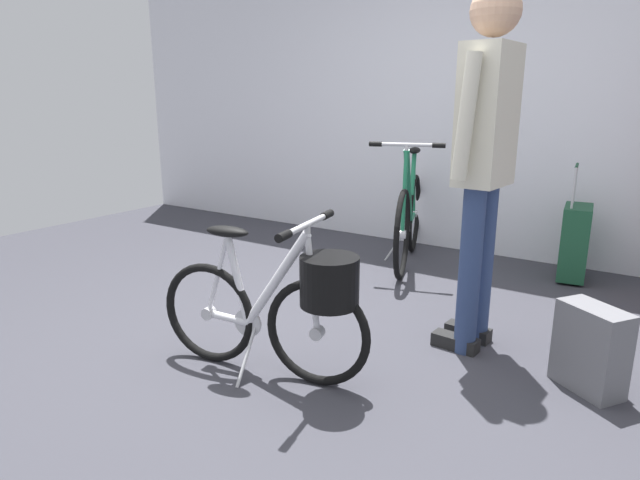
% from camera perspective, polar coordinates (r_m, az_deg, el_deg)
% --- Properties ---
extents(ground_plane, '(7.56, 7.56, 0.00)m').
position_cam_1_polar(ground_plane, '(2.85, -2.35, -11.73)').
color(ground_plane, '#38383F').
extents(back_wall, '(7.56, 0.10, 2.87)m').
position_cam_1_polar(back_wall, '(4.74, 15.63, 16.15)').
color(back_wall, silver).
rests_on(back_wall, ground_plane).
extents(folding_bike_foreground, '(1.08, 0.53, 0.77)m').
position_cam_1_polar(folding_bike_foreground, '(2.48, -3.75, -6.54)').
color(folding_bike_foreground, black).
rests_on(folding_bike_foreground, ground_plane).
extents(display_bike_left, '(0.59, 1.35, 0.98)m').
position_cam_1_polar(display_bike_left, '(4.27, 9.32, 2.31)').
color(display_bike_left, black).
rests_on(display_bike_left, ground_plane).
extents(visitor_near_wall, '(0.30, 0.54, 1.77)m').
position_cam_1_polar(visitor_near_wall, '(2.76, 16.93, 9.07)').
color(visitor_near_wall, navy).
rests_on(visitor_near_wall, ground_plane).
extents(rolling_suitcase, '(0.22, 0.38, 0.83)m').
position_cam_1_polar(rolling_suitcase, '(4.26, 25.24, -0.16)').
color(rolling_suitcase, '#19472D').
rests_on(rolling_suitcase, ground_plane).
extents(backpack_on_floor, '(0.34, 0.30, 0.39)m').
position_cam_1_polar(backpack_on_floor, '(2.73, 26.67, -10.23)').
color(backpack_on_floor, slate).
rests_on(backpack_on_floor, ground_plane).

